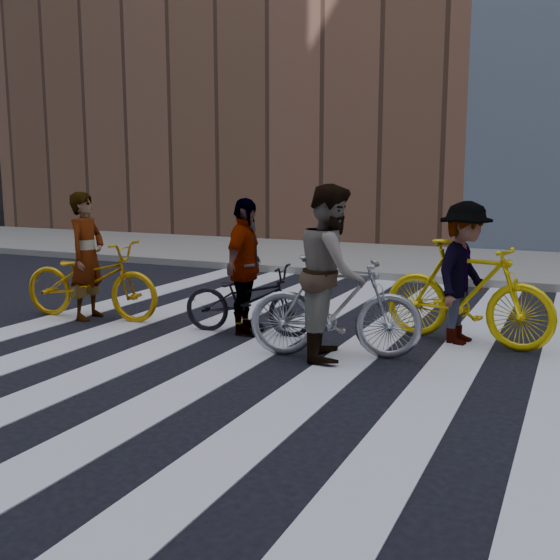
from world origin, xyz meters
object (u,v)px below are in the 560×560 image
Objects in this scene: bike_silver_mid at (336,307)px; rider_left at (87,256)px; rider_right at (464,273)px; rider_rear at (245,267)px; rider_mid at (332,272)px; bike_yellow_left at (91,280)px; bike_dark_rear at (248,299)px; bike_yellow_right at (467,293)px.

rider_left reaches higher than bike_silver_mid.
rider_right is 0.99× the size of rider_rear.
rider_mid reaches higher than rider_right.
bike_yellow_left reaches higher than bike_dark_rear.
rider_rear is at bearing 51.61° from bike_silver_mid.
bike_dark_rear is 2.52m from rider_left.
bike_silver_mid is 1.11× the size of rider_right.
rider_mid is 1.49m from rider_rear.
rider_right is at bearing -83.20° from bike_dark_rear.
rider_mid is at bearing 144.83° from bike_yellow_right.
rider_left is (-0.05, 0.00, 0.34)m from bike_yellow_left.
bike_silver_mid is at bearing -107.56° from rider_mid.
bike_yellow_left is 1.01× the size of bike_yellow_right.
bike_yellow_left is at bearing -96.07° from rider_left.
rider_left is at bearing 85.37° from rider_rear.
rider_rear is (-0.05, 0.00, 0.42)m from bike_dark_rear.
bike_yellow_left is 1.23× the size of bike_dark_rear.
bike_yellow_left is 5.10m from bike_yellow_right.
bike_silver_mid is at bearing -118.92° from rider_rear.
bike_yellow_right is at bearing -62.59° from bike_silver_mid.
bike_dark_rear is (-2.61, -0.68, -0.18)m from bike_yellow_right.
rider_right reaches higher than bike_yellow_left.
rider_left is at bearing 66.55° from bike_silver_mid.
rider_left reaches higher than rider_rear.
rider_mid is 1.12× the size of rider_right.
bike_yellow_left is 5.06m from rider_right.
bike_yellow_left is 1.18× the size of rider_left.
rider_mid is (3.76, -0.40, 0.41)m from bike_yellow_left.
bike_silver_mid is at bearing -119.61° from bike_dark_rear.
bike_dark_rear is 0.89× the size of rider_mid.
bike_yellow_left is 1.09× the size of rider_mid.
rider_mid is (-0.05, 0.00, 0.39)m from bike_silver_mid.
bike_silver_mid is at bearing -101.97° from rider_left.
bike_yellow_right is 2.70m from bike_dark_rear.
bike_silver_mid is 3.89m from rider_left.
rider_rear reaches higher than bike_yellow_left.
bike_yellow_right is 1.21× the size of rider_right.
bike_dark_rear is 0.99× the size of rider_rear.
bike_yellow_right is at bearing -83.74° from rider_rear.
bike_yellow_right is at bearing -78.99° from rider_right.
bike_silver_mid is 1.56m from rider_rear.
rider_mid is 1.11× the size of rider_rear.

